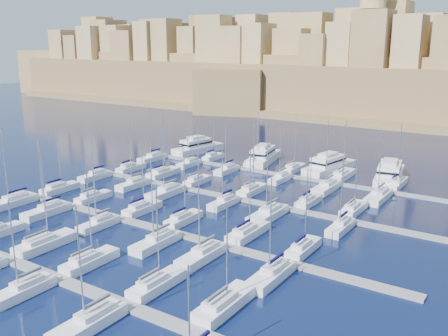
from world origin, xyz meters
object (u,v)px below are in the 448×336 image
Objects in this scene: sailboat_4 at (156,284)px; motor_yacht_b at (263,156)px; motor_yacht_d at (389,173)px; sailboat_2 at (45,243)px; motor_yacht_a at (197,147)px; motor_yacht_c at (329,165)px.

motor_yacht_b is (-22.99, 70.16, 0.98)m from sailboat_4.
motor_yacht_d is at bearing 81.55° from sailboat_4.
sailboat_2 is 1.00× the size of motor_yacht_b.
sailboat_2 reaches higher than motor_yacht_d.
motor_yacht_a is at bearing -179.54° from motor_yacht_b.
motor_yacht_c is 14.89m from motor_yacht_d.
sailboat_4 is 83.19m from motor_yacht_a.
motor_yacht_b is 0.91× the size of motor_yacht_d.
motor_yacht_d is (34.31, 70.30, 0.94)m from sailboat_2.
motor_yacht_b and motor_yacht_d have the same top height.
motor_yacht_d is (55.50, 0.95, 0.00)m from motor_yacht_a.
motor_yacht_a and motor_yacht_b have the same top height.
motor_yacht_b is at bearing 108.15° from sailboat_4.
motor_yacht_c and motor_yacht_d have the same top height.
sailboat_4 is at bearing -71.85° from motor_yacht_b.
motor_yacht_a is at bearing 122.72° from sailboat_4.
sailboat_2 is 23.78m from sailboat_4.
motor_yacht_a is at bearing -179.02° from motor_yacht_d.
sailboat_4 reaches higher than motor_yacht_c.
sailboat_2 is 1.20× the size of sailboat_4.
motor_yacht_c is (19.43, 69.73, 0.94)m from sailboat_2.
sailboat_2 is 0.91× the size of motor_yacht_d.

